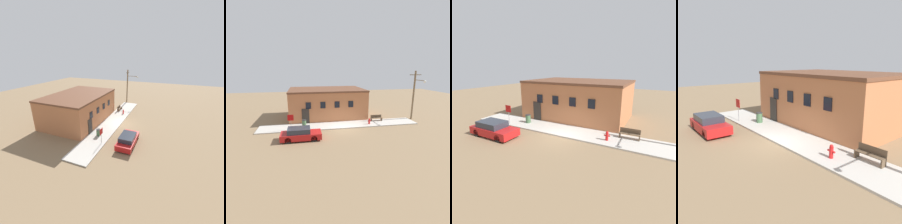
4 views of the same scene
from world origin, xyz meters
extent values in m
plane|color=#846B4C|center=(0.00, 0.00, 0.00)|extent=(80.00, 80.00, 0.00)
cube|color=#BCB7AD|center=(0.00, 1.49, 0.06)|extent=(21.33, 2.98, 0.13)
cube|color=#B26B42|center=(-1.21, 6.82, 2.10)|extent=(11.38, 7.68, 4.20)
cube|color=brown|center=(-1.21, 6.82, 4.32)|extent=(11.48, 7.78, 0.24)
cube|color=black|center=(-4.19, 2.95, 2.61)|extent=(0.70, 0.08, 0.90)
cube|color=black|center=(-2.20, 2.95, 2.61)|extent=(0.70, 0.08, 0.90)
cube|color=black|center=(-0.21, 2.95, 2.61)|extent=(0.70, 0.08, 0.90)
cube|color=black|center=(1.78, 2.95, 2.61)|extent=(0.70, 0.08, 0.90)
cube|color=#2D2823|center=(-4.62, 2.95, 1.10)|extent=(1.00, 0.08, 2.20)
cylinder|color=red|center=(3.91, 1.03, 0.44)|extent=(0.24, 0.24, 0.62)
sphere|color=red|center=(3.91, 1.03, 0.81)|extent=(0.21, 0.21, 0.21)
cylinder|color=red|center=(3.72, 1.03, 0.53)|extent=(0.13, 0.11, 0.11)
cylinder|color=red|center=(4.09, 1.03, 0.53)|extent=(0.13, 0.11, 0.11)
cylinder|color=gray|center=(-6.43, 0.42, 1.11)|extent=(0.06, 0.06, 1.97)
cube|color=red|center=(-6.43, 0.40, 1.73)|extent=(0.73, 0.02, 0.73)
cube|color=brown|center=(4.69, 2.25, 0.34)|extent=(0.08, 0.44, 0.42)
cube|color=brown|center=(6.27, 2.25, 0.34)|extent=(0.08, 0.44, 0.42)
cube|color=brown|center=(5.48, 2.25, 0.57)|extent=(1.66, 0.44, 0.04)
cube|color=brown|center=(5.48, 2.45, 0.77)|extent=(1.66, 0.04, 0.37)
cylinder|color=#426642|center=(-4.85, 1.61, 0.54)|extent=(0.54, 0.54, 0.82)
cylinder|color=#2D2D2D|center=(-4.85, 1.61, 0.98)|extent=(0.56, 0.56, 0.06)
cylinder|color=brown|center=(11.33, 2.60, 3.61)|extent=(0.26, 0.26, 7.22)
cylinder|color=brown|center=(11.33, 1.51, 5.92)|extent=(0.09, 2.17, 0.09)
sphere|color=silver|center=(11.33, 0.43, 5.82)|extent=(0.32, 0.32, 0.32)
cube|color=brown|center=(11.33, 2.60, 6.64)|extent=(1.80, 0.10, 0.10)
cylinder|color=black|center=(-3.86, -1.71, 0.33)|extent=(0.67, 0.20, 0.67)
cylinder|color=black|center=(-3.86, -3.37, 0.33)|extent=(0.67, 0.20, 0.67)
cylinder|color=black|center=(-6.52, -1.71, 0.33)|extent=(0.67, 0.20, 0.67)
cylinder|color=black|center=(-6.52, -3.37, 0.33)|extent=(0.67, 0.20, 0.67)
cube|color=red|center=(-5.19, -2.54, 0.50)|extent=(4.30, 1.87, 0.64)
cube|color=#282D38|center=(-5.40, -2.54, 1.09)|extent=(2.37, 1.64, 0.52)
camera|label=1|loc=(-20.41, -6.65, 10.18)|focal=24.00mm
camera|label=2|loc=(-4.67, -20.64, 7.45)|focal=28.00mm
camera|label=3|loc=(7.24, -12.35, 5.98)|focal=28.00mm
camera|label=4|loc=(11.29, -7.63, 5.32)|focal=35.00mm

